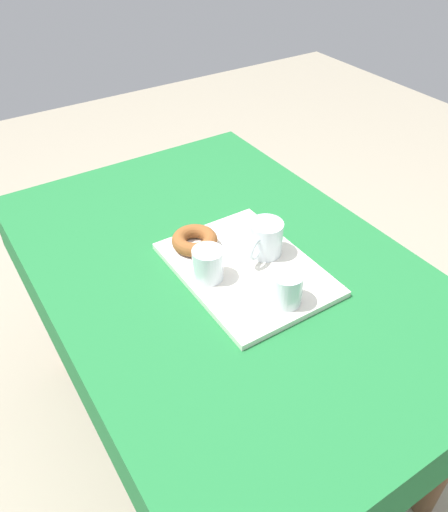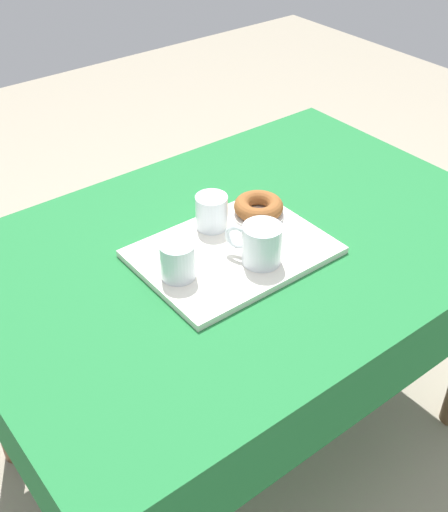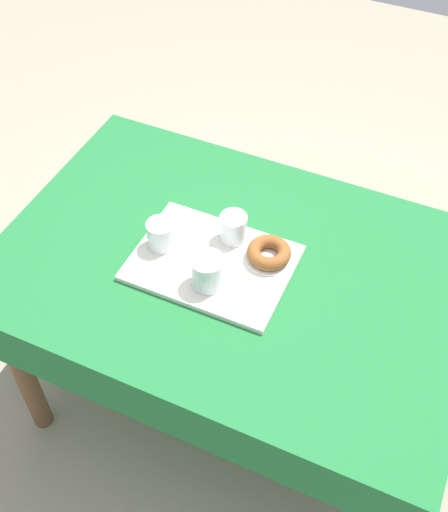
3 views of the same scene
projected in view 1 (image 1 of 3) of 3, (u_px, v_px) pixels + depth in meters
The scene contains 8 objects.
ground_plane at pixel (225, 424), 1.75m from camera, with size 6.00×6.00×0.00m, color gray.
dining_table at pixel (225, 291), 1.36m from camera, with size 1.29×0.88×0.72m.
serving_tray at pixel (246, 269), 1.27m from camera, with size 0.42×0.31×0.02m, color silver.
tea_mug_left at pixel (265, 239), 1.28m from camera, with size 0.09×0.12×0.09m.
water_glass_near at pixel (286, 290), 1.14m from camera, with size 0.08×0.08×0.08m.
water_glass_far at pixel (208, 265), 1.21m from camera, with size 0.08×0.08×0.08m.
donut_plate_left at pixel (195, 247), 1.32m from camera, with size 0.12×0.12×0.01m, color white.
sugar_donut_left at pixel (195, 240), 1.31m from camera, with size 0.12×0.12×0.04m, color brown.
Camera 1 is at (-0.84, 0.54, 1.55)m, focal length 35.59 mm.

